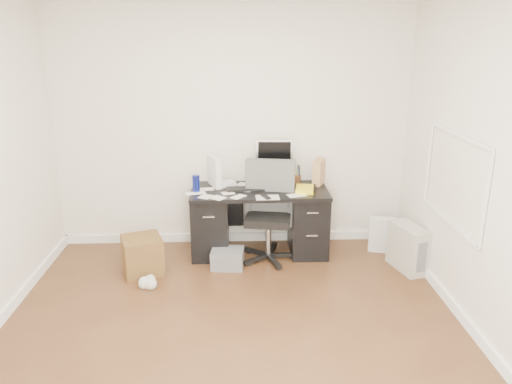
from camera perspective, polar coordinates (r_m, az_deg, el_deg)
ground at (r=4.31m, az=-2.72°, el=-16.02°), size 4.00×4.00×0.00m
room_shell at (r=3.69m, az=-2.58°, el=6.24°), size 4.02×4.02×2.71m
desk at (r=5.61m, az=0.39°, el=-3.12°), size 1.50×0.70×0.75m
loose_papers at (r=5.44m, az=-1.68°, el=0.12°), size 1.10×0.60×0.00m
lcd_monitor at (r=5.65m, az=2.10°, el=3.53°), size 0.43×0.26×0.52m
keyboard at (r=5.47m, az=-1.11°, el=0.36°), size 0.44×0.17×0.02m
computer_mouse at (r=5.46m, az=2.99°, el=0.55°), size 0.08×0.08×0.07m
travel_mug at (r=5.44m, az=-6.86°, el=0.99°), size 0.11×0.11×0.18m
white_binder at (r=5.59m, az=-4.75°, el=2.35°), size 0.23×0.32×0.34m
magazine_file at (r=5.70m, az=7.18°, el=2.27°), size 0.21×0.27×0.28m
pen_cup at (r=5.71m, az=4.75°, el=2.03°), size 0.11×0.11×0.21m
yellow_book at (r=5.45m, az=5.67°, el=0.32°), size 0.25×0.29×0.05m
paper_remote at (r=5.22m, az=1.33°, el=-0.54°), size 0.25×0.20×0.02m
office_chair at (r=5.39m, az=1.43°, el=-2.40°), size 0.71×0.71×1.08m
pc_tower at (r=5.51m, az=16.98°, el=-6.10°), size 0.34×0.53×0.49m
shopping_bag at (r=5.90m, az=14.19°, el=-4.73°), size 0.33×0.27×0.39m
wicker_basket at (r=5.35m, az=-12.83°, el=-7.04°), size 0.49×0.49×0.39m
desk_printer at (r=5.38m, az=-3.27°, el=-7.56°), size 0.36×0.31×0.20m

